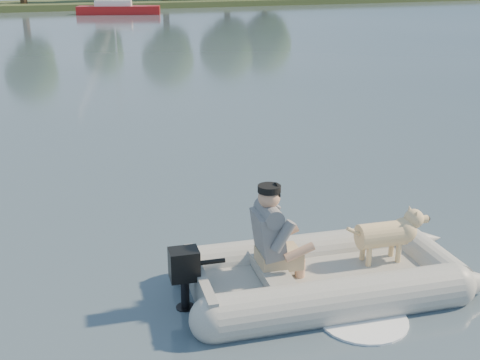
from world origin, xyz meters
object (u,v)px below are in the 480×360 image
man (270,230)px  dog (381,239)px  dinghy (331,241)px  sailboat (118,9)px

man → dog: size_ratio=1.16×
dinghy → sailboat: (10.15, 49.25, -0.19)m
man → sailboat: (10.87, 49.07, -0.39)m
dinghy → sailboat: bearing=88.9°
man → dog: bearing=-0.0°
man → sailboat: size_ratio=0.11×
man → dog: (1.40, -0.26, -0.27)m
man → dog: 1.45m
dog → sailboat: sailboat is taller
man → dog: man is taller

